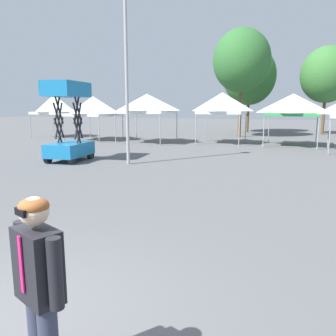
% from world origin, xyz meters
% --- Properties ---
extents(ground_plane, '(140.00, 140.00, 0.00)m').
position_xyz_m(ground_plane, '(0.00, 0.00, 0.00)').
color(ground_plane, '#5B5B5E').
extents(canopy_tent_behind_center, '(3.02, 3.02, 3.49)m').
position_xyz_m(canopy_tent_behind_center, '(-16.65, 20.22, 2.69)').
color(canopy_tent_behind_center, '#9E9EA3').
rests_on(canopy_tent_behind_center, ground).
extents(canopy_tent_left_of_center, '(3.41, 3.41, 3.28)m').
position_xyz_m(canopy_tent_left_of_center, '(-12.03, 19.10, 2.55)').
color(canopy_tent_left_of_center, '#9E9EA3').
rests_on(canopy_tent_left_of_center, ground).
extents(canopy_tent_far_left, '(3.55, 3.55, 3.38)m').
position_xyz_m(canopy_tent_far_left, '(-7.45, 18.95, 2.71)').
color(canopy_tent_far_left, '#9E9EA3').
rests_on(canopy_tent_far_left, ground).
extents(canopy_tent_right_of_center, '(3.12, 3.12, 3.46)m').
position_xyz_m(canopy_tent_right_of_center, '(-2.52, 20.54, 2.74)').
color(canopy_tent_right_of_center, '#9E9EA3').
rests_on(canopy_tent_right_of_center, ground).
extents(canopy_tent_behind_right, '(3.27, 3.27, 3.32)m').
position_xyz_m(canopy_tent_behind_right, '(2.01, 20.69, 2.62)').
color(canopy_tent_behind_right, '#9E9EA3').
rests_on(canopy_tent_behind_right, ground).
extents(scissor_lift, '(1.71, 2.47, 3.59)m').
position_xyz_m(scissor_lift, '(-7.14, 10.13, 1.12)').
color(scissor_lift, black).
rests_on(scissor_lift, ground).
extents(person_foreground, '(0.62, 0.37, 1.78)m').
position_xyz_m(person_foreground, '(1.08, -0.48, 1.03)').
color(person_foreground, '#33384C').
rests_on(person_foreground, ground).
extents(light_pole_near_lift, '(0.36, 0.36, 8.12)m').
position_xyz_m(light_pole_near_lift, '(-4.20, 10.39, 4.62)').
color(light_pole_near_lift, '#9E9EA3').
rests_on(light_pole_near_lift, ground).
extents(tree_behind_tents_right, '(5.13, 5.13, 8.33)m').
position_xyz_m(tree_behind_tents_right, '(-2.65, 31.96, 5.50)').
color(tree_behind_tents_right, brown).
rests_on(tree_behind_tents_right, ground).
extents(tree_behind_tents_left, '(4.67, 4.67, 8.78)m').
position_xyz_m(tree_behind_tents_left, '(-2.36, 26.17, 6.20)').
color(tree_behind_tents_left, brown).
rests_on(tree_behind_tents_left, ground).
extents(tree_behind_tents_center, '(4.55, 4.55, 7.86)m').
position_xyz_m(tree_behind_tents_center, '(4.23, 31.77, 5.35)').
color(tree_behind_tents_center, brown).
rests_on(tree_behind_tents_center, ground).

